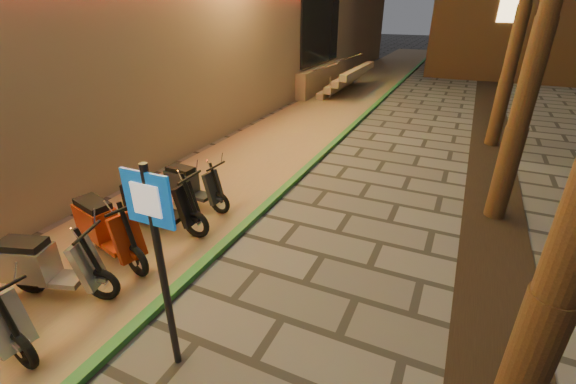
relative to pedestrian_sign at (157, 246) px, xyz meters
The scene contains 8 objects.
parking_strip 9.24m from the pedestrian_sign, 106.43° to the left, with size 3.40×60.00×0.01m, color #8C7251.
green_curb 8.91m from the pedestrian_sign, 95.69° to the left, with size 0.18×60.00×0.10m, color #2A7130.
planting_strip 5.46m from the pedestrian_sign, 45.57° to the left, with size 1.20×40.00×0.02m, color black.
pedestrian_sign is the anchor object (origin of this frame).
scooter_6 2.77m from the pedestrian_sign, behind, with size 1.74×0.93×1.24m.
scooter_7 3.06m from the pedestrian_sign, 152.61° to the left, with size 1.84×0.88×1.30m.
scooter_8 3.58m from the pedestrian_sign, 134.66° to the left, with size 1.83×0.64×1.29m.
scooter_9 4.36m from the pedestrian_sign, 124.73° to the left, with size 1.60×0.56×1.12m.
Camera 1 is at (2.63, -1.19, 4.00)m, focal length 24.00 mm.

